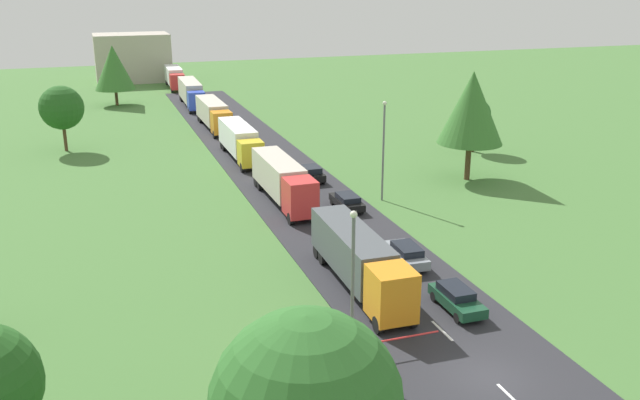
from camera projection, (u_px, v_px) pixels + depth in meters
ground_plane at (490, 378)px, 34.42m from camera, size 280.00×280.00×0.00m
road at (328, 221)px, 56.43m from camera, size 10.00×140.00×0.06m
lane_marking_centre at (353, 245)px, 51.33m from camera, size 0.16×117.43×0.01m
truck_lead at (359, 258)px, 43.63m from camera, size 2.73×12.90×3.56m
truck_second at (283, 179)px, 60.40m from camera, size 2.57×12.69×3.70m
truck_third at (240, 140)px, 75.25m from camera, size 2.50×12.17×3.62m
truck_fourth at (213, 113)px, 90.20m from camera, size 2.59×12.82×3.58m
truck_fifth at (191, 92)px, 106.11m from camera, size 2.83×13.78×3.78m
truck_sixth at (174, 77)px, 123.44m from camera, size 2.81×11.87×3.60m
car_lead at (457, 298)px, 41.10m from camera, size 1.78×4.35×1.44m
car_second at (406, 254)px, 47.64m from camera, size 2.00×4.59×1.48m
car_third at (347, 201)px, 59.00m from camera, size 1.94×4.35×1.36m
car_fourth at (311, 173)px, 67.13m from camera, size 1.95×4.01×1.54m
guard_booth at (320, 366)px, 32.05m from camera, size 3.01×3.29×3.61m
barrier_gate at (375, 348)px, 35.86m from camera, size 4.64×0.28×1.05m
person_lead at (302, 392)px, 31.59m from camera, size 0.38×0.24×1.80m
person_second at (330, 357)px, 34.49m from camera, size 0.38×0.24×1.83m
lamppost_lead at (353, 284)px, 33.70m from camera, size 0.36×0.36×8.65m
lamppost_second at (383, 146)px, 60.25m from camera, size 0.36×0.36×9.03m
tree_birch at (472, 108)px, 65.93m from camera, size 6.40×6.40×10.76m
tree_maple at (114, 68)px, 105.72m from camera, size 6.20×6.20×9.30m
tree_pine at (61, 108)px, 77.79m from camera, size 5.01×5.01×7.57m
tree_elm at (474, 115)px, 77.74m from camera, size 3.81×3.81×6.26m
distant_building at (133, 58)px, 131.31m from camera, size 13.93×9.36×8.98m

